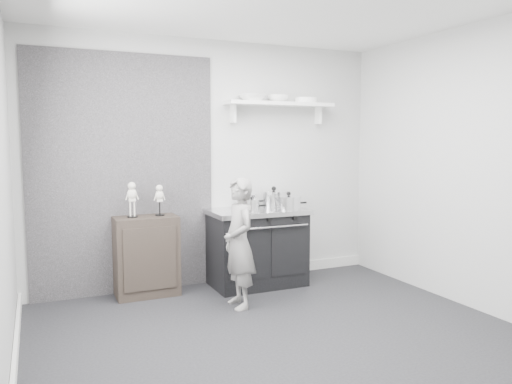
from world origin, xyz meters
The scene contains 15 objects.
ground centered at (0.00, 0.00, 0.00)m, with size 4.00×4.00×0.00m, color black.
room_shell centered at (-0.09, 0.15, 1.64)m, with size 4.02×3.62×2.71m.
wall_shelf centered at (0.80, 1.68, 2.01)m, with size 1.30×0.26×0.24m.
stove centered at (0.43, 1.48, 0.43)m, with size 1.06×0.66×0.85m.
side_cabinet centered at (-0.77, 1.61, 0.41)m, with size 0.64×0.37×0.83m, color black.
child centered at (-0.03, 0.88, 0.63)m, with size 0.46×0.30×1.25m, color slate.
pot_back_left centered at (0.35, 1.62, 0.93)m, with size 0.32×0.23×0.19m.
pot_back_right centered at (0.69, 1.60, 0.94)m, with size 0.39×0.31×0.23m.
pot_front_right centered at (0.72, 1.29, 0.93)m, with size 0.36×0.27×0.20m.
pot_front_center centered at (0.30, 1.34, 0.92)m, with size 0.26×0.17×0.16m.
skeleton_full centered at (-0.90, 1.61, 1.03)m, with size 0.12×0.07×0.41m, color beige, non-canonical shape.
skeleton_torso centered at (-0.62, 1.61, 1.01)m, with size 0.10×0.07×0.37m, color beige, non-canonical shape.
bowl_large centered at (0.46, 1.67, 2.08)m, with size 0.29×0.29×0.07m, color white.
bowl_small centered at (0.77, 1.67, 2.08)m, with size 0.24×0.24×0.08m, color white.
plate_stack centered at (1.13, 1.67, 2.07)m, with size 0.26×0.26×0.06m, color white.
Camera 1 is at (-1.80, -3.48, 1.61)m, focal length 35.00 mm.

